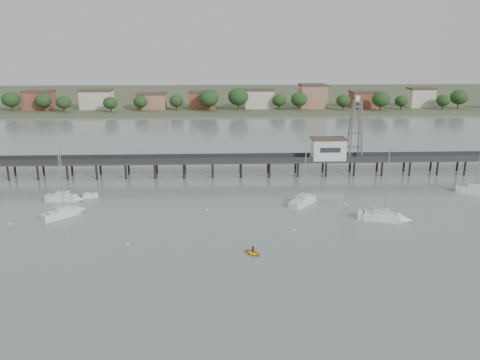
# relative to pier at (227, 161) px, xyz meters

# --- Properties ---
(ground_plane) EXTENTS (500.00, 500.00, 0.00)m
(ground_plane) POSITION_rel_pier_xyz_m (0.00, -60.00, -3.79)
(ground_plane) COLOR slate
(ground_plane) RESTS_ON ground
(pier) EXTENTS (150.00, 5.00, 5.50)m
(pier) POSITION_rel_pier_xyz_m (0.00, 0.00, 0.00)
(pier) COLOR #2D2823
(pier) RESTS_ON ground
(pier_building) EXTENTS (8.40, 5.40, 5.30)m
(pier_building) POSITION_rel_pier_xyz_m (25.00, 0.00, 2.87)
(pier_building) COLOR silver
(pier_building) RESTS_ON ground
(lattice_tower) EXTENTS (3.20, 3.20, 15.50)m
(lattice_tower) POSITION_rel_pier_xyz_m (31.50, 0.00, 7.31)
(lattice_tower) COLOR slate
(lattice_tower) RESTS_ON ground
(sailboat_a) EXTENTS (7.18, 7.00, 12.88)m
(sailboat_a) POSITION_rel_pier_xyz_m (-30.41, -26.94, -3.15)
(sailboat_a) COLOR silver
(sailboat_a) RESTS_ON ground
(sailboat_d) EXTENTS (9.10, 5.13, 14.40)m
(sailboat_d) POSITION_rel_pier_xyz_m (29.34, -32.53, -3.16)
(sailboat_d) COLOR silver
(sailboat_d) RESTS_ON ground
(sailboat_e) EXTENTS (7.40, 5.26, 12.08)m
(sailboat_e) POSITION_rel_pier_xyz_m (54.34, -17.33, -3.15)
(sailboat_e) COLOR silver
(sailboat_e) RESTS_ON ground
(sailboat_c) EXTENTS (7.23, 8.11, 13.92)m
(sailboat_c) POSITION_rel_pier_xyz_m (15.97, -21.45, -3.16)
(sailboat_c) COLOR silver
(sailboat_c) RESTS_ON ground
(sailboat_b) EXTENTS (7.48, 2.91, 12.14)m
(sailboat_b) POSITION_rel_pier_xyz_m (-33.09, -18.45, -3.15)
(sailboat_b) COLOR silver
(sailboat_b) RESTS_ON ground
(white_tender) EXTENTS (3.40, 2.23, 1.23)m
(white_tender) POSITION_rel_pier_xyz_m (-29.28, -16.00, -3.42)
(white_tender) COLOR silver
(white_tender) RESTS_ON ground
(yellow_dinghy) EXTENTS (2.01, 1.77, 2.92)m
(yellow_dinghy) POSITION_rel_pier_xyz_m (3.30, -45.70, -3.79)
(yellow_dinghy) COLOR yellow
(yellow_dinghy) RESTS_ON ground
(dinghy_occupant) EXTENTS (0.56, 1.28, 0.30)m
(dinghy_occupant) POSITION_rel_pier_xyz_m (3.30, -45.70, -3.79)
(dinghy_occupant) COLOR black
(dinghy_occupant) RESTS_ON ground
(mooring_buoys) EXTENTS (86.71, 19.22, 0.39)m
(mooring_buoys) POSITION_rel_pier_xyz_m (3.52, -31.81, -3.71)
(mooring_buoys) COLOR beige
(mooring_buoys) RESTS_ON ground
(far_shore) EXTENTS (500.00, 170.00, 10.40)m
(far_shore) POSITION_rel_pier_xyz_m (0.36, 179.58, -2.85)
(far_shore) COLOR #475133
(far_shore) RESTS_ON ground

